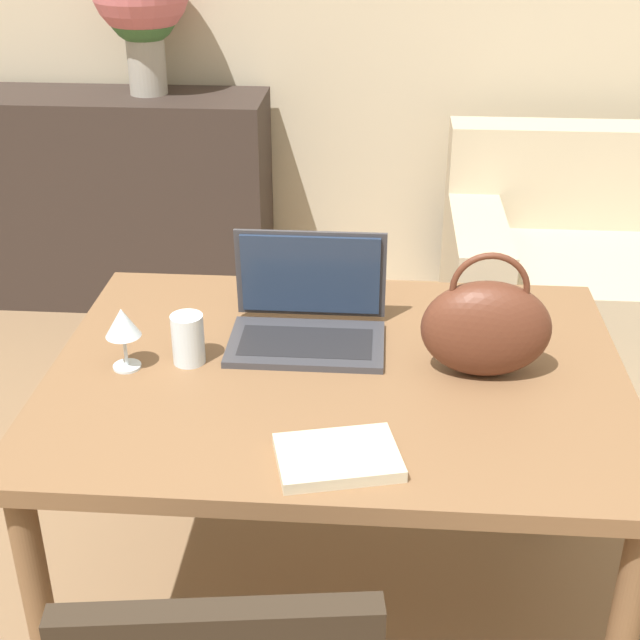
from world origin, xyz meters
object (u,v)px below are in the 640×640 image
laptop (308,311)px  drinking_glass (188,339)px  wine_glass (122,325)px  handbag (486,327)px

laptop → drinking_glass: 0.30m
wine_glass → handbag: bearing=2.3°
drinking_glass → wine_glass: bearing=-165.0°
laptop → handbag: size_ratio=1.25×
laptop → handbag: 0.43m
laptop → drinking_glass: (-0.26, -0.15, -0.01)m
drinking_glass → handbag: handbag is taller
drinking_glass → laptop: bearing=29.7°
drinking_glass → handbag: size_ratio=0.40×
drinking_glass → wine_glass: (-0.13, -0.04, 0.05)m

